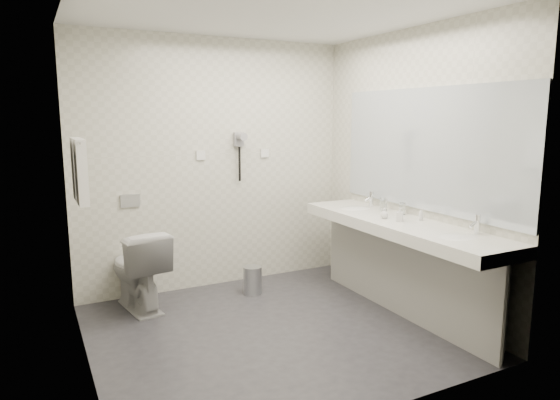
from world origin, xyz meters
TOP-DOWN VIEW (x-y plane):
  - floor at (0.00, 0.00)m, footprint 2.80×2.80m
  - ceiling at (0.00, 0.00)m, footprint 2.80×2.80m
  - wall_back at (0.00, 1.30)m, footprint 2.80×0.00m
  - wall_front at (0.00, -1.30)m, footprint 2.80×0.00m
  - wall_left at (-1.40, 0.00)m, footprint 0.00×2.60m
  - wall_right at (1.40, 0.00)m, footprint 0.00×2.60m
  - vanity_counter at (1.12, -0.20)m, footprint 0.55×2.20m
  - vanity_panel at (1.15, -0.20)m, footprint 0.03×2.15m
  - vanity_post_near at (1.18, -1.24)m, footprint 0.06×0.06m
  - vanity_post_far at (1.18, 0.84)m, footprint 0.06×0.06m
  - mirror at (1.39, -0.20)m, footprint 0.02×2.20m
  - basin_near at (1.12, -0.85)m, footprint 0.40×0.31m
  - basin_far at (1.12, 0.45)m, footprint 0.40×0.31m
  - faucet_near at (1.32, -0.85)m, footprint 0.04×0.04m
  - faucet_far at (1.32, 0.45)m, footprint 0.04×0.04m
  - soap_bottle_a at (1.10, -0.23)m, footprint 0.08×0.08m
  - soap_bottle_b at (1.06, -0.07)m, footprint 0.10×0.10m
  - soap_bottle_c at (1.29, -0.28)m, footprint 0.04×0.04m
  - glass_left at (1.32, -0.00)m, footprint 0.07×0.07m
  - glass_right at (1.28, 0.21)m, footprint 0.08×0.08m
  - toilet at (-0.87, 0.98)m, footprint 0.52×0.79m
  - flush_plate at (-0.85, 1.29)m, footprint 0.18×0.02m
  - pedal_bin at (0.21, 0.86)m, footprint 0.20×0.20m
  - bin_lid at (0.21, 0.86)m, footprint 0.19×0.19m
  - towel_rail at (-1.35, 0.55)m, footprint 0.02×0.62m
  - towel_near at (-1.34, 0.41)m, footprint 0.07×0.24m
  - towel_far at (-1.34, 0.69)m, footprint 0.07×0.24m
  - dryer_cradle at (0.25, 1.27)m, footprint 0.10×0.04m
  - dryer_barrel at (0.25, 1.20)m, footprint 0.08×0.14m
  - dryer_cord at (0.25, 1.26)m, footprint 0.02×0.02m
  - switch_plate_a at (-0.15, 1.29)m, footprint 0.09×0.02m
  - switch_plate_b at (0.55, 1.29)m, footprint 0.09×0.02m

SIDE VIEW (x-z plane):
  - floor at x=0.00m, z-range 0.00..0.00m
  - pedal_bin at x=0.21m, z-range 0.00..0.26m
  - bin_lid at x=0.21m, z-range 0.26..0.28m
  - toilet at x=-0.87m, z-range 0.00..0.74m
  - vanity_panel at x=1.15m, z-range 0.00..0.75m
  - vanity_post_near at x=1.18m, z-range 0.00..0.75m
  - vanity_post_far at x=1.18m, z-range 0.00..0.75m
  - vanity_counter at x=1.12m, z-range 0.75..0.85m
  - basin_near at x=1.12m, z-range 0.81..0.86m
  - basin_far at x=1.12m, z-range 0.81..0.86m
  - soap_bottle_b at x=1.06m, z-range 0.85..0.94m
  - soap_bottle_c at x=1.29m, z-range 0.85..0.96m
  - glass_left at x=1.32m, z-range 0.85..0.96m
  - soap_bottle_a at x=1.10m, z-range 0.85..0.97m
  - glass_right at x=1.28m, z-range 0.85..0.97m
  - faucet_near at x=1.32m, z-range 0.85..1.00m
  - faucet_far at x=1.32m, z-range 0.85..1.00m
  - flush_plate at x=-0.85m, z-range 0.89..1.01m
  - wall_back at x=0.00m, z-range -0.15..2.65m
  - wall_front at x=0.00m, z-range -0.15..2.65m
  - wall_left at x=-1.40m, z-range -0.05..2.55m
  - wall_right at x=1.40m, z-range -0.05..2.55m
  - dryer_cord at x=0.25m, z-range 1.07..1.43m
  - towel_near at x=-1.34m, z-range 1.09..1.57m
  - towel_far at x=-1.34m, z-range 1.09..1.57m
  - switch_plate_a at x=-0.15m, z-range 1.31..1.40m
  - switch_plate_b at x=0.55m, z-range 1.31..1.40m
  - mirror at x=1.39m, z-range 0.92..1.98m
  - dryer_cradle at x=0.25m, z-range 1.43..1.57m
  - dryer_barrel at x=0.25m, z-range 1.49..1.57m
  - towel_rail at x=-1.35m, z-range 1.54..1.56m
  - ceiling at x=0.00m, z-range 2.50..2.50m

